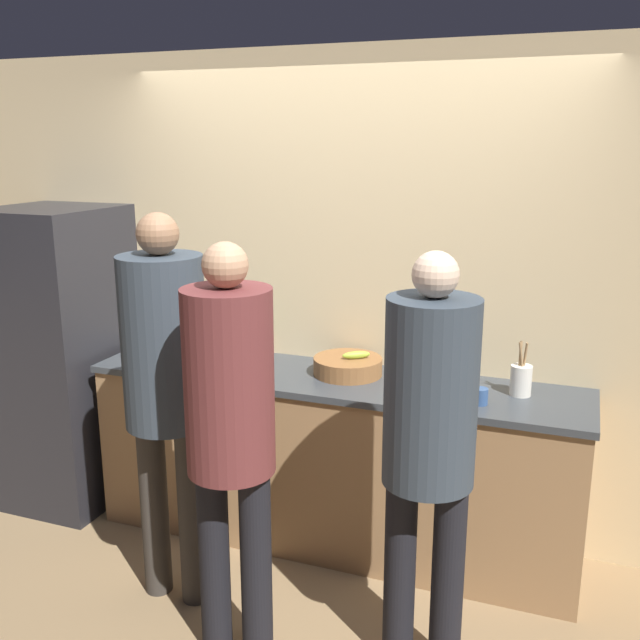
% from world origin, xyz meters
% --- Properties ---
extents(ground_plane, '(14.00, 14.00, 0.00)m').
position_xyz_m(ground_plane, '(0.00, 0.00, 0.00)').
color(ground_plane, '#8C704C').
extents(wall_back, '(5.20, 0.06, 2.60)m').
position_xyz_m(wall_back, '(0.00, 0.65, 1.30)').
color(wall_back, '#D6BC8C').
rests_on(wall_back, ground_plane).
extents(counter, '(2.59, 0.63, 0.94)m').
position_xyz_m(counter, '(0.00, 0.35, 0.47)').
color(counter, '#9E754C').
rests_on(counter, ground_plane).
extents(refrigerator, '(0.66, 0.74, 1.76)m').
position_xyz_m(refrigerator, '(-1.68, 0.27, 0.88)').
color(refrigerator, '#232328').
rests_on(refrigerator, ground_plane).
extents(person_left, '(0.37, 0.37, 1.83)m').
position_xyz_m(person_left, '(-0.54, -0.39, 1.11)').
color(person_left, '#38332D').
rests_on(person_left, ground_plane).
extents(person_center, '(0.35, 0.35, 1.77)m').
position_xyz_m(person_center, '(-0.08, -0.65, 1.06)').
color(person_center, black).
rests_on(person_center, ground_plane).
extents(person_right, '(0.36, 0.36, 1.74)m').
position_xyz_m(person_right, '(0.67, -0.45, 1.05)').
color(person_right, black).
rests_on(person_right, ground_plane).
extents(fruit_bowl, '(0.36, 0.36, 0.13)m').
position_xyz_m(fruit_bowl, '(0.06, 0.40, 0.98)').
color(fruit_bowl, brown).
rests_on(fruit_bowl, counter).
extents(utensil_crock, '(0.10, 0.10, 0.27)m').
position_xyz_m(utensil_crock, '(0.93, 0.39, 1.02)').
color(utensil_crock, silver).
rests_on(utensil_crock, counter).
extents(bottle_clear, '(0.08, 0.08, 0.17)m').
position_xyz_m(bottle_clear, '(-0.97, 0.19, 1.00)').
color(bottle_clear, silver).
rests_on(bottle_clear, counter).
extents(cup_blue, '(0.07, 0.07, 0.08)m').
position_xyz_m(cup_blue, '(0.77, 0.20, 0.97)').
color(cup_blue, '#335184').
rests_on(cup_blue, counter).
extents(potted_plant, '(0.13, 0.13, 0.24)m').
position_xyz_m(potted_plant, '(-0.56, 0.53, 1.07)').
color(potted_plant, '#9E6042').
rests_on(potted_plant, counter).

